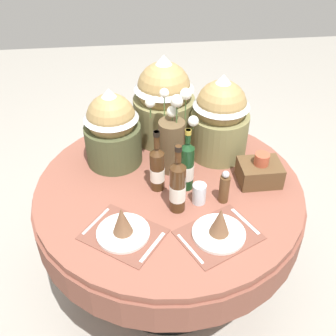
% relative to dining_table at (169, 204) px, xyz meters
% --- Properties ---
extents(ground, '(8.00, 8.00, 0.00)m').
position_rel_dining_table_xyz_m(ground, '(0.00, 0.00, -0.61)').
color(ground, '#9E998E').
extents(dining_table, '(1.40, 1.40, 0.75)m').
position_rel_dining_table_xyz_m(dining_table, '(0.00, 0.00, 0.00)').
color(dining_table, brown).
rests_on(dining_table, ground).
extents(place_setting_left, '(0.43, 0.41, 0.16)m').
position_rel_dining_table_xyz_m(place_setting_left, '(-0.24, -0.33, 0.19)').
color(place_setting_left, brown).
rests_on(place_setting_left, dining_table).
extents(place_setting_right, '(0.42, 0.38, 0.16)m').
position_rel_dining_table_xyz_m(place_setting_right, '(0.18, -0.38, 0.19)').
color(place_setting_right, brown).
rests_on(place_setting_right, dining_table).
extents(flower_vase, '(0.25, 0.19, 0.46)m').
position_rel_dining_table_xyz_m(flower_vase, '(0.03, 0.14, 0.33)').
color(flower_vase, brown).
rests_on(flower_vase, dining_table).
extents(wine_bottle_left, '(0.07, 0.07, 0.34)m').
position_rel_dining_table_xyz_m(wine_bottle_left, '(-0.06, -0.02, 0.27)').
color(wine_bottle_left, '#422814').
rests_on(wine_bottle_left, dining_table).
extents(wine_bottle_centre, '(0.07, 0.07, 0.35)m').
position_rel_dining_table_xyz_m(wine_bottle_centre, '(0.09, -0.03, 0.28)').
color(wine_bottle_centre, '#143819').
rests_on(wine_bottle_centre, dining_table).
extents(wine_bottle_rear, '(0.08, 0.08, 0.37)m').
position_rel_dining_table_xyz_m(wine_bottle_rear, '(0.02, -0.19, 0.28)').
color(wine_bottle_rear, '#422814').
rests_on(wine_bottle_rear, dining_table).
extents(tumbler_near_right, '(0.07, 0.07, 0.11)m').
position_rel_dining_table_xyz_m(tumbler_near_right, '(0.13, -0.15, 0.19)').
color(tumbler_near_right, silver).
rests_on(tumbler_near_right, dining_table).
extents(pepper_mill, '(0.05, 0.05, 0.18)m').
position_rel_dining_table_xyz_m(pepper_mill, '(0.25, -0.15, 0.23)').
color(pepper_mill, brown).
rests_on(pepper_mill, dining_table).
extents(gift_tub_back_left, '(0.30, 0.30, 0.44)m').
position_rel_dining_table_xyz_m(gift_tub_back_left, '(-0.27, 0.24, 0.37)').
color(gift_tub_back_left, '#474C2D').
rests_on(gift_tub_back_left, dining_table).
extents(gift_tub_back_centre, '(0.36, 0.36, 0.51)m').
position_rel_dining_table_xyz_m(gift_tub_back_centre, '(0.02, 0.45, 0.41)').
color(gift_tub_back_centre, olive).
rests_on(gift_tub_back_centre, dining_table).
extents(gift_tub_back_right, '(0.32, 0.32, 0.48)m').
position_rel_dining_table_xyz_m(gift_tub_back_right, '(0.31, 0.25, 0.40)').
color(gift_tub_back_right, olive).
rests_on(gift_tub_back_right, dining_table).
extents(woven_basket_side_right, '(0.21, 0.17, 0.17)m').
position_rel_dining_table_xyz_m(woven_basket_side_right, '(0.47, -0.03, 0.20)').
color(woven_basket_side_right, brown).
rests_on(woven_basket_side_right, dining_table).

